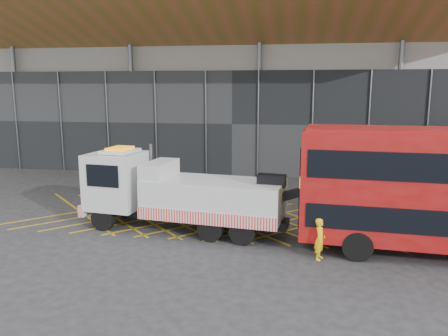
# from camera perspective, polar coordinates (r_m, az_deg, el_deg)

# --- Properties ---
(ground_plane) EXTENTS (120.00, 120.00, 0.00)m
(ground_plane) POSITION_cam_1_polar(r_m,az_deg,el_deg) (23.64, -7.83, -6.17)
(ground_plane) COLOR #27272A
(road_markings) EXTENTS (19.96, 7.16, 0.01)m
(road_markings) POSITION_cam_1_polar(r_m,az_deg,el_deg) (23.23, -4.04, -6.38)
(road_markings) COLOR gold
(road_markings) RESTS_ON ground_plane
(construction_building) EXTENTS (55.00, 23.97, 18.00)m
(construction_building) POSITION_cam_1_polar(r_m,az_deg,el_deg) (40.38, 2.45, 13.63)
(construction_building) COLOR gray
(construction_building) RESTS_ON ground_plane
(recovery_truck) EXTENTS (11.39, 3.94, 3.95)m
(recovery_truck) POSITION_cam_1_polar(r_m,az_deg,el_deg) (20.85, -6.35, -3.20)
(recovery_truck) COLOR black
(recovery_truck) RESTS_ON ground_plane
(worker) EXTENTS (0.56, 0.70, 1.67)m
(worker) POSITION_cam_1_polar(r_m,az_deg,el_deg) (17.85, 12.41, -9.04)
(worker) COLOR yellow
(worker) RESTS_ON ground_plane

